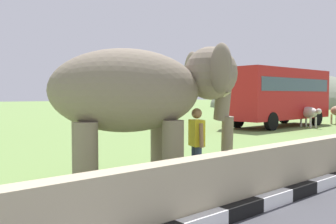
% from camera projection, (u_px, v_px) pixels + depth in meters
% --- Properties ---
extents(barrier_parapet, '(28.00, 0.36, 1.00)m').
position_uv_depth(barrier_parapet, '(145.00, 203.00, 4.96)').
color(barrier_parapet, tan).
rests_on(barrier_parapet, ground_plane).
extents(elephant, '(4.03, 3.23, 3.00)m').
position_uv_depth(elephant, '(144.00, 93.00, 7.65)').
color(elephant, '#7C6E5E').
rests_on(elephant, ground_plane).
extents(person_handler, '(0.38, 0.63, 1.66)m').
position_uv_depth(person_handler, '(197.00, 141.00, 8.17)').
color(person_handler, navy).
rests_on(person_handler, ground_plane).
extents(bus_red, '(8.10, 2.66, 3.50)m').
position_uv_depth(bus_red, '(279.00, 93.00, 22.72)').
color(bus_red, '#B21E1E').
rests_on(bus_red, ground_plane).
extents(cow_near, '(1.19, 1.88, 1.23)m').
position_uv_depth(cow_near, '(309.00, 113.00, 22.23)').
color(cow_near, beige).
rests_on(cow_near, ground_plane).
extents(hill_east, '(29.71, 23.77, 11.38)m').
position_uv_depth(hill_east, '(290.00, 107.00, 61.75)').
color(hill_east, slate).
rests_on(hill_east, ground_plane).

